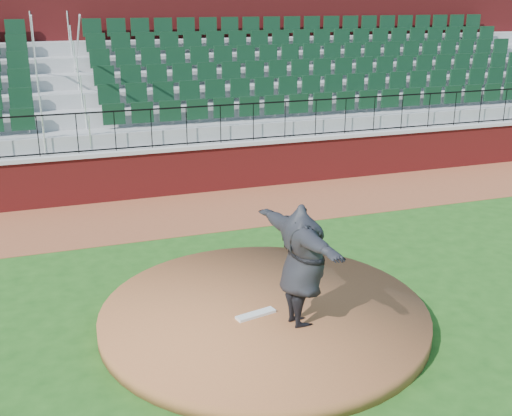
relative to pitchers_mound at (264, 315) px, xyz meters
The scene contains 10 objects.
ground 0.66m from the pitchers_mound, 36.29° to the left, with size 90.00×90.00×0.00m, color #1D4D16.
warning_track 5.81m from the pitchers_mound, 84.87° to the left, with size 34.00×3.20×0.01m, color brown.
field_wall 7.41m from the pitchers_mound, 85.98° to the left, with size 34.00×0.35×1.20m, color maroon.
wall_cap 7.48m from the pitchers_mound, 85.98° to the left, with size 34.00×0.45×0.10m, color #B7B7B7.
wall_railing 7.59m from the pitchers_mound, 85.98° to the left, with size 34.00×0.05×1.00m, color black, non-canonical shape.
seating_stands 10.35m from the pitchers_mound, 87.06° to the left, with size 34.00×5.10×4.60m, color gray, non-canonical shape.
concourse_wall 13.18m from the pitchers_mound, 87.70° to the left, with size 34.00×0.50×5.50m, color maroon.
pitchers_mound is the anchor object (origin of this frame).
pitching_rubber 0.32m from the pitchers_mound, 137.62° to the right, with size 0.66×0.17×0.04m, color silver.
pitcher 1.32m from the pitchers_mound, 60.85° to the right, with size 2.38×0.65×1.94m, color black.
Camera 1 is at (-3.63, -8.91, 5.01)m, focal length 44.14 mm.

